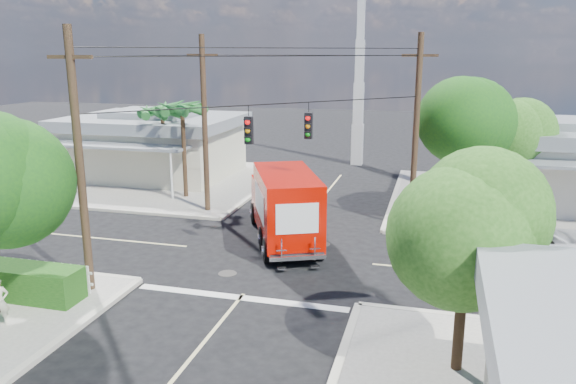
% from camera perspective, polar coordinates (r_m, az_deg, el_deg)
% --- Properties ---
extents(ground, '(120.00, 120.00, 0.00)m').
position_cam_1_polar(ground, '(23.33, -1.27, -6.41)').
color(ground, black).
rests_on(ground, ground).
extents(sidewalk_ne, '(14.12, 14.12, 0.14)m').
position_cam_1_polar(sidewalk_ne, '(33.21, 22.68, -1.14)').
color(sidewalk_ne, gray).
rests_on(sidewalk_ne, ground).
extents(sidewalk_nw, '(14.12, 14.12, 0.14)m').
position_cam_1_polar(sidewalk_nw, '(37.01, -12.84, 1.08)').
color(sidewalk_nw, gray).
rests_on(sidewalk_nw, ground).
extents(road_markings, '(32.00, 32.00, 0.01)m').
position_cam_1_polar(road_markings, '(22.01, -2.35, -7.69)').
color(road_markings, beige).
rests_on(road_markings, ground).
extents(building_ne, '(11.80, 10.20, 4.50)m').
position_cam_1_polar(building_ne, '(34.06, 25.50, 2.82)').
color(building_ne, beige).
rests_on(building_ne, sidewalk_ne).
extents(building_nw, '(10.80, 10.20, 4.30)m').
position_cam_1_polar(building_nw, '(38.50, -13.41, 4.81)').
color(building_nw, beige).
rests_on(building_nw, sidewalk_nw).
extents(radio_tower, '(0.80, 0.80, 17.00)m').
position_cam_1_polar(radio_tower, '(41.44, 7.22, 10.48)').
color(radio_tower, silver).
rests_on(radio_tower, ground).
extents(tree_ne_front, '(4.21, 4.14, 6.66)m').
position_cam_1_polar(tree_ne_front, '(27.96, 17.15, 6.48)').
color(tree_ne_front, '#422D1C').
rests_on(tree_ne_front, sidewalk_ne).
extents(tree_ne_back, '(3.77, 3.66, 5.82)m').
position_cam_1_polar(tree_ne_back, '(30.42, 21.85, 5.56)').
color(tree_ne_back, '#422D1C').
rests_on(tree_ne_back, sidewalk_ne).
extents(tree_se, '(3.67, 3.54, 5.62)m').
position_cam_1_polar(tree_se, '(14.37, 17.82, -3.29)').
color(tree_se, '#422D1C').
rests_on(tree_se, sidewalk_se).
extents(palm_nw_front, '(3.01, 3.08, 5.59)m').
position_cam_1_polar(palm_nw_front, '(31.73, -10.70, 8.19)').
color(palm_nw_front, '#422D1C').
rests_on(palm_nw_front, sidewalk_nw).
extents(palm_nw_back, '(3.01, 3.08, 5.19)m').
position_cam_1_polar(palm_nw_back, '(33.99, -12.65, 7.84)').
color(palm_nw_back, '#422D1C').
rests_on(palm_nw_back, sidewalk_nw).
extents(utility_poles, '(12.00, 10.68, 9.00)m').
position_cam_1_polar(utility_poles, '(24.12, -3.90, 5.72)').
color(utility_poles, '#473321').
rests_on(utility_poles, ground).
extents(picket_fence, '(5.94, 0.06, 1.00)m').
position_cam_1_polar(picket_fence, '(22.06, -25.72, -7.21)').
color(picket_fence, silver).
rests_on(picket_fence, sidewalk_sw).
extents(vending_boxes, '(1.90, 0.50, 1.10)m').
position_cam_1_polar(vending_boxes, '(28.19, 15.15, -1.80)').
color(vending_boxes, '#B41C10').
rests_on(vending_boxes, sidewalk_ne).
extents(delivery_truck, '(4.97, 7.66, 3.21)m').
position_cam_1_polar(delivery_truck, '(24.54, -0.39, -1.36)').
color(delivery_truck, black).
rests_on(delivery_truck, ground).
extents(parked_car, '(5.97, 3.29, 1.58)m').
position_cam_1_polar(parked_car, '(24.49, 23.99, -4.70)').
color(parked_car, silver).
rests_on(parked_car, ground).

